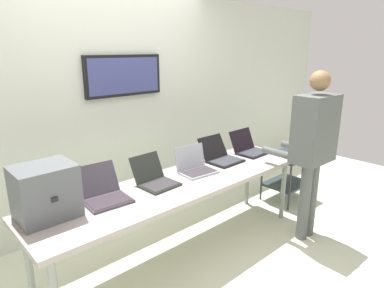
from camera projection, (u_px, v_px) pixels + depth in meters
The scene contains 11 objects.
ground at pixel (183, 254), 3.20m from camera, with size 8.00×8.00×0.04m, color beige.
back_wall at pixel (114, 107), 3.65m from camera, with size 8.00×0.11×2.48m.
workbench at pixel (183, 186), 3.01m from camera, with size 2.74×0.70×0.73m.
equipment_box at pixel (45, 192), 2.31m from camera, with size 0.39×0.34×0.38m.
laptop_station_0 at pixel (104, 193), 2.61m from camera, with size 0.36×0.41×0.25m.
laptop_station_1 at pixel (155, 178), 2.90m from camera, with size 0.32×0.36×0.24m.
laptop_station_2 at pixel (195, 166), 3.20m from camera, with size 0.36×0.31×0.24m.
laptop_station_3 at pixel (221, 156), 3.51m from camera, with size 0.35×0.39×0.24m.
laptop_station_4 at pixel (249, 148), 3.79m from camera, with size 0.37×0.36×0.24m.
person at pixel (313, 141), 3.20m from camera, with size 0.45×0.59×1.68m.
storage_cart at pixel (287, 170), 4.23m from camera, with size 0.56×0.44×0.59m.
Camera 1 is at (-1.83, -2.10, 1.87)m, focal length 31.43 mm.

